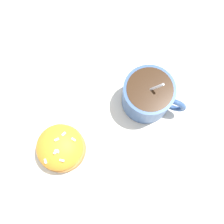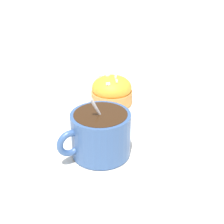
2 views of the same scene
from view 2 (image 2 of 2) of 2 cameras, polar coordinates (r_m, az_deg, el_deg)
The scene contains 4 objects.
ground_plane at distance 0.53m, azimuth -0.58°, elevation -2.45°, with size 3.00×3.00×0.00m, color silver.
paper_napkin at distance 0.53m, azimuth -0.58°, elevation -2.31°, with size 0.34×0.34×0.00m.
coffee_cup at distance 0.44m, azimuth -2.20°, elevation -3.74°, with size 0.08×0.10×0.09m.
frosted_pastry at distance 0.60m, azimuth -0.04°, elevation 3.89°, with size 0.08×0.08×0.06m.
Camera 2 is at (0.46, -0.01, 0.27)m, focal length 50.00 mm.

